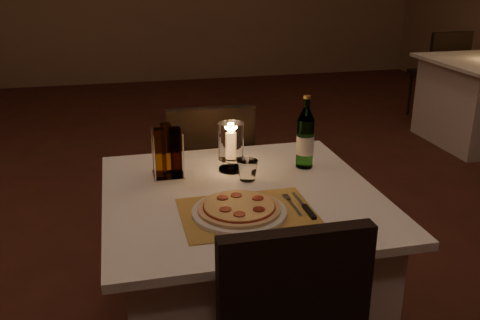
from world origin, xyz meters
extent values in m
cube|color=#4B2218|center=(0.00, 0.00, -0.01)|extent=(8.00, 10.00, 0.02)
cube|color=white|center=(0.26, -0.47, 0.35)|extent=(0.88, 0.88, 0.71)
cube|color=white|center=(0.26, -0.47, 0.72)|extent=(1.00, 1.00, 0.03)
cube|color=black|center=(0.26, -1.09, 0.69)|extent=(0.42, 0.05, 0.42)
cube|color=black|center=(0.26, 0.33, 0.46)|extent=(0.42, 0.42, 0.05)
cube|color=black|center=(0.26, 0.14, 0.69)|extent=(0.42, 0.05, 0.42)
cylinder|color=black|center=(0.43, 0.50, 0.22)|extent=(0.03, 0.03, 0.44)
cylinder|color=black|center=(0.09, 0.50, 0.22)|extent=(0.03, 0.03, 0.44)
cylinder|color=black|center=(0.43, 0.16, 0.22)|extent=(0.03, 0.03, 0.44)
cylinder|color=black|center=(0.09, 0.16, 0.22)|extent=(0.03, 0.03, 0.44)
cube|color=#B68F3F|center=(0.24, -0.65, 0.74)|extent=(0.45, 0.34, 0.00)
cylinder|color=white|center=(0.21, -0.65, 0.75)|extent=(0.32, 0.32, 0.01)
cylinder|color=#D8B77F|center=(0.21, -0.65, 0.76)|extent=(0.28, 0.28, 0.01)
cylinder|color=maroon|center=(0.21, -0.65, 0.77)|extent=(0.24, 0.24, 0.00)
cylinder|color=#EACC7F|center=(0.21, -0.65, 0.77)|extent=(0.24, 0.24, 0.00)
cylinder|color=maroon|center=(0.28, -0.62, 0.78)|extent=(0.04, 0.04, 0.00)
cylinder|color=maroon|center=(0.21, -0.58, 0.78)|extent=(0.04, 0.04, 0.00)
cylinder|color=maroon|center=(0.16, -0.59, 0.78)|extent=(0.04, 0.04, 0.00)
cylinder|color=maroon|center=(0.15, -0.68, 0.78)|extent=(0.04, 0.04, 0.00)
cylinder|color=maroon|center=(0.19, -0.72, 0.78)|extent=(0.04, 0.04, 0.00)
cylinder|color=maroon|center=(0.26, -0.70, 0.78)|extent=(0.04, 0.04, 0.00)
cube|color=silver|center=(0.40, -0.65, 0.75)|extent=(0.01, 0.14, 0.00)
cube|color=silver|center=(0.40, -0.57, 0.75)|extent=(0.02, 0.05, 0.00)
cube|color=black|center=(0.44, -0.70, 0.75)|extent=(0.02, 0.10, 0.01)
cube|color=silver|center=(0.44, -0.59, 0.75)|extent=(0.01, 0.12, 0.00)
cylinder|color=#5DA458|center=(0.57, -0.28, 0.84)|extent=(0.07, 0.07, 0.20)
cylinder|color=#5DA458|center=(0.57, -0.28, 1.01)|extent=(0.03, 0.03, 0.04)
cylinder|color=gold|center=(0.57, -0.28, 1.03)|extent=(0.03, 0.03, 0.01)
cylinder|color=silver|center=(0.57, -0.28, 0.84)|extent=(0.07, 0.07, 0.08)
cylinder|color=white|center=(0.27, -0.25, 0.74)|extent=(0.10, 0.10, 0.01)
cylinder|color=white|center=(0.27, -0.25, 0.77)|extent=(0.02, 0.02, 0.04)
cylinder|color=white|center=(0.27, -0.25, 0.86)|extent=(0.10, 0.10, 0.15)
cylinder|color=white|center=(0.27, -0.25, 0.85)|extent=(0.03, 0.03, 0.11)
ellipsoid|color=orange|center=(0.27, -0.25, 0.92)|extent=(0.02, 0.02, 0.03)
cube|color=white|center=(0.01, -0.25, 0.74)|extent=(0.12, 0.12, 0.01)
cylinder|color=white|center=(-0.04, -0.30, 0.84)|extent=(0.01, 0.01, 0.18)
cylinder|color=white|center=(0.07, -0.30, 0.84)|extent=(0.01, 0.01, 0.18)
cylinder|color=white|center=(-0.04, -0.19, 0.84)|extent=(0.01, 0.01, 0.18)
cylinder|color=white|center=(0.07, -0.19, 0.84)|extent=(0.01, 0.01, 0.18)
cube|color=#BF8C33|center=(-0.02, -0.28, 0.85)|extent=(0.04, 0.04, 0.20)
cube|color=#3F1E14|center=(0.04, -0.28, 0.85)|extent=(0.04, 0.04, 0.20)
cube|color=#BF8C33|center=(0.01, -0.22, 0.85)|extent=(0.04, 0.04, 0.20)
cube|color=black|center=(3.00, 2.53, 0.46)|extent=(0.42, 0.42, 0.05)
cube|color=black|center=(3.00, 2.34, 0.69)|extent=(0.42, 0.05, 0.42)
cylinder|color=black|center=(3.17, 2.70, 0.22)|extent=(0.03, 0.03, 0.44)
cylinder|color=black|center=(2.83, 2.70, 0.22)|extent=(0.03, 0.03, 0.44)
cylinder|color=black|center=(3.17, 2.36, 0.22)|extent=(0.03, 0.03, 0.44)
cylinder|color=black|center=(2.83, 2.36, 0.22)|extent=(0.03, 0.03, 0.44)
camera|label=1|loc=(-0.16, -2.22, 1.54)|focal=40.00mm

